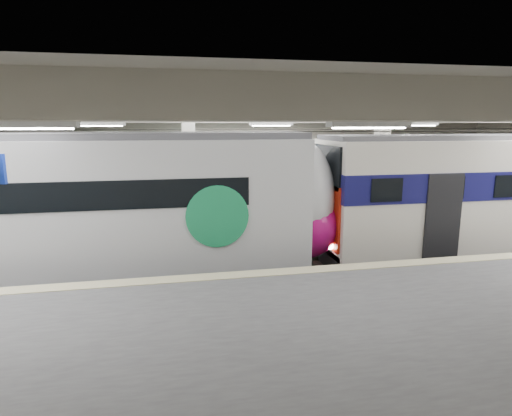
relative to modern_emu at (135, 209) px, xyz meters
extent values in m
cube|color=black|center=(4.85, 0.00, -2.36)|extent=(36.00, 24.00, 0.10)
cube|color=silver|center=(4.85, 0.00, 3.24)|extent=(36.00, 24.00, 0.20)
cube|color=beige|center=(4.85, 10.00, 0.44)|extent=(30.00, 0.10, 5.50)
cube|color=#4E4E50|center=(4.85, -6.50, -1.76)|extent=(30.00, 7.00, 1.10)
cube|color=beige|center=(4.85, -3.25, -1.20)|extent=(30.00, 0.50, 0.02)
cube|color=beige|center=(1.85, 3.00, 0.44)|extent=(0.50, 0.50, 5.50)
cube|color=beige|center=(9.85, 3.00, 0.44)|extent=(0.50, 0.50, 5.50)
cube|color=beige|center=(4.85, 0.00, 2.94)|extent=(30.00, 18.00, 0.50)
cube|color=#59544C|center=(4.85, 0.00, -2.23)|extent=(30.00, 1.52, 0.16)
cube|color=#59544C|center=(4.85, 5.50, -2.23)|extent=(30.00, 1.52, 0.16)
cylinder|color=black|center=(4.85, 0.00, 2.39)|extent=(30.00, 0.03, 0.03)
cylinder|color=black|center=(4.85, 5.50, 2.39)|extent=(30.00, 0.03, 0.03)
cube|color=white|center=(4.85, -2.00, 2.61)|extent=(26.00, 8.40, 0.12)
cube|color=silver|center=(-1.31, 0.00, 0.19)|extent=(13.34, 2.98, 4.00)
ellipsoid|color=silver|center=(5.35, 0.00, 0.19)|extent=(2.36, 2.92, 3.92)
ellipsoid|color=#B00E68|center=(5.47, 0.00, -0.69)|extent=(2.50, 2.98, 2.40)
cylinder|color=#1B9659|center=(2.42, -1.52, -0.01)|extent=(1.85, 0.06, 1.85)
cube|color=#4C4C51|center=(-1.31, 0.00, 2.29)|extent=(13.34, 2.44, 0.20)
cube|color=black|center=(-1.31, 0.00, -1.96)|extent=(13.34, 2.08, 0.70)
cube|color=silver|center=(13.23, 0.00, 0.15)|extent=(13.74, 3.01, 3.91)
cube|color=#131252|center=(13.23, 0.00, 0.61)|extent=(13.78, 3.07, 0.95)
cube|color=#B3210B|center=(6.32, 0.00, -0.40)|extent=(0.08, 2.56, 2.15)
cube|color=black|center=(6.32, 0.00, 1.24)|extent=(0.08, 2.41, 1.41)
cube|color=#4C4C51|center=(13.23, 0.00, 2.18)|extent=(13.74, 2.35, 0.16)
cube|color=black|center=(13.23, 0.00, -1.96)|extent=(13.74, 2.11, 0.70)
cube|color=silver|center=(0.32, 5.50, -0.03)|extent=(13.16, 2.79, 3.56)
cube|color=#1B9659|center=(0.32, 5.50, 0.44)|extent=(13.21, 2.85, 0.75)
cube|color=#4C4C51|center=(0.32, 5.50, 1.85)|extent=(13.16, 2.32, 0.16)
cube|color=black|center=(0.32, 5.50, -2.01)|extent=(13.16, 2.51, 0.60)
camera|label=1|loc=(1.12, -13.67, 2.66)|focal=30.00mm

